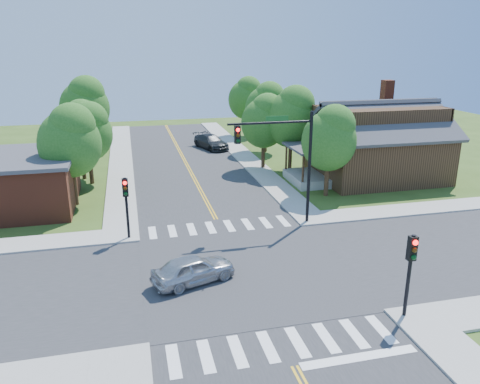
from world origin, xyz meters
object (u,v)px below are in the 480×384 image
object	(u,v)px
car_silver	(193,270)
car_dgrey	(211,142)
house_ne	(377,139)
signal_mast_ne	(284,151)
signal_pole_se	(411,261)
signal_pole_nw	(126,197)

from	to	relation	value
car_silver	car_dgrey	distance (m)	29.86
car_silver	house_ne	bearing A→B (deg)	-68.90
signal_mast_ne	car_dgrey	size ratio (longest dim) A/B	1.30
signal_mast_ne	signal_pole_se	bearing A→B (deg)	-81.44
signal_pole_nw	car_silver	distance (m)	7.03
signal_mast_ne	house_ne	xyz separation A→B (m)	(11.19, 8.65, -1.52)
signal_mast_ne	signal_pole_se	distance (m)	11.55
house_ne	car_dgrey	xyz separation A→B (m)	(-11.61, 14.50, -2.58)
signal_pole_nw	house_ne	world-z (taller)	house_ne
signal_pole_se	car_silver	xyz separation A→B (m)	(-8.23, 5.14, -1.97)
car_silver	signal_mast_ne	bearing A→B (deg)	-65.72
signal_mast_ne	house_ne	world-z (taller)	signal_mast_ne
signal_pole_se	house_ne	bearing A→B (deg)	64.42
signal_mast_ne	car_dgrey	xyz separation A→B (m)	(-0.41, 23.15, -4.10)
signal_pole_se	car_dgrey	xyz separation A→B (m)	(-2.10, 34.36, -1.92)
signal_pole_nw	car_dgrey	distance (m)	24.96
signal_pole_nw	signal_mast_ne	bearing A→B (deg)	0.07
house_ne	car_dgrey	bearing A→B (deg)	128.68
car_dgrey	signal_mast_ne	bearing A→B (deg)	-108.78
signal_pole_nw	car_silver	world-z (taller)	signal_pole_nw
signal_mast_ne	signal_pole_nw	distance (m)	9.76
signal_pole_se	car_dgrey	distance (m)	34.48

